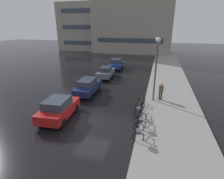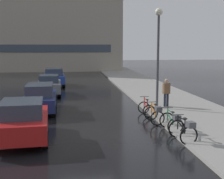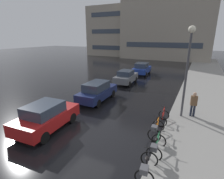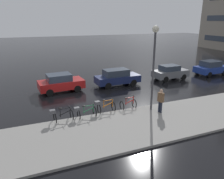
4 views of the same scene
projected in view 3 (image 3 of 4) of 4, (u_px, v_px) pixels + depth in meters
The scene contains 14 objects.
ground_plane at pixel (86, 137), 9.56m from camera, with size 140.00×140.00×0.00m, color black.
sidewalk_kerb at pixel (207, 97), 15.50m from camera, with size 4.80×60.00×0.14m, color gray.
bicycle_nearest at pixel (146, 168), 6.61m from camera, with size 0.84×1.43×1.00m.
bicycle_second at pixel (156, 147), 7.91m from camera, with size 0.76×1.43×0.99m.
bicycle_third at pixel (156, 129), 9.35m from camera, with size 0.75×1.42×1.00m.
bicycle_farthest at pixel (163, 118), 10.95m from camera, with size 0.72×1.10×0.98m.
car_red at pixel (46, 116), 10.11m from camera, with size 2.20×4.05×1.63m.
car_navy at pixel (97, 91), 14.69m from camera, with size 1.88×4.42×1.63m.
car_grey at pixel (126, 77), 19.96m from camera, with size 1.87×3.90×1.57m.
car_blue at pixel (142, 69), 24.79m from camera, with size 2.12×3.94×1.66m.
pedestrian at pixel (194, 104), 11.47m from camera, with size 0.44×0.31×1.80m.
streetlamp at pixel (188, 58), 10.62m from camera, with size 0.43×0.43×5.87m.
building_facade_main at pixel (168, 17), 40.82m from camera, with size 19.86×10.74×18.92m.
building_facade_side at pixel (129, 32), 47.76m from camera, with size 21.26×9.98×12.88m.
Camera 3 is at (5.01, -6.85, 5.28)m, focal length 28.00 mm.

